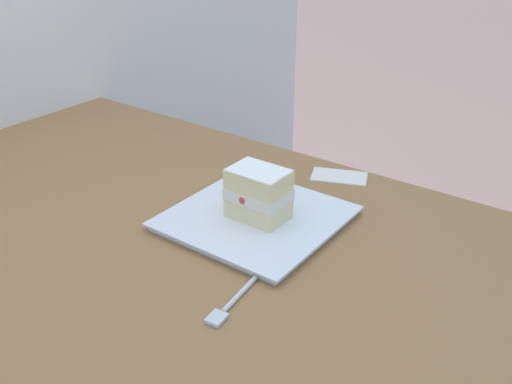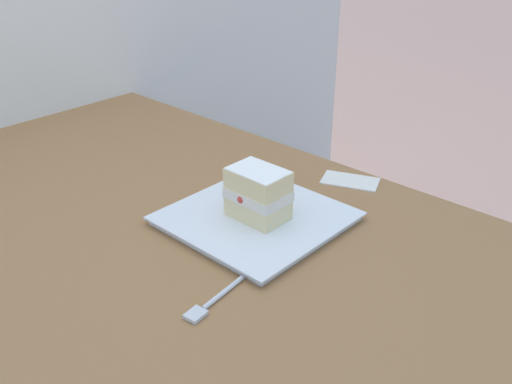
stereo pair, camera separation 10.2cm
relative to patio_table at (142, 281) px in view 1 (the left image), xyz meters
name	(u,v)px [view 1 (the left image)]	position (x,y,z in m)	size (l,w,h in m)	color
patio_table	(142,281)	(0.00, 0.00, 0.00)	(1.48, 0.98, 0.75)	olive
dessert_plate	(256,218)	(-0.14, -0.17, 0.10)	(0.29, 0.29, 0.02)	white
cake_slice	(259,194)	(-0.14, -0.17, 0.16)	(0.11, 0.09, 0.09)	beige
dessert_fork	(238,296)	(-0.25, 0.03, 0.10)	(0.04, 0.17, 0.01)	silver
paper_napkin	(339,176)	(-0.17, -0.43, 0.09)	(0.13, 0.11, 0.00)	silver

